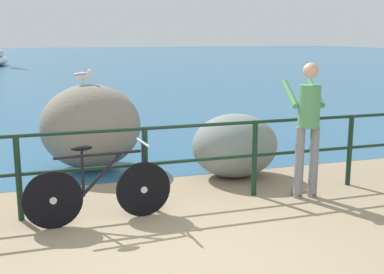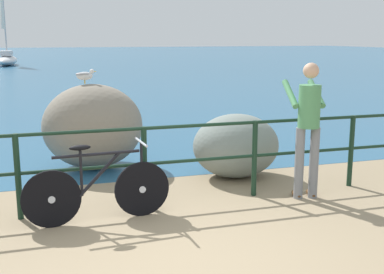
{
  "view_description": "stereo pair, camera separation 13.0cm",
  "coord_description": "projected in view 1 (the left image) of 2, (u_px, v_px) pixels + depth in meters",
  "views": [
    {
      "loc": [
        -1.29,
        -4.15,
        2.11
      ],
      "look_at": [
        0.74,
        2.06,
        0.77
      ],
      "focal_mm": 46.17,
      "sensor_mm": 36.0,
      "label": 1
    },
    {
      "loc": [
        -1.17,
        -4.19,
        2.11
      ],
      "look_at": [
        0.74,
        2.06,
        0.77
      ],
      "focal_mm": 46.17,
      "sensor_mm": 36.0,
      "label": 2
    }
  ],
  "objects": [
    {
      "name": "seagull",
      "position": [
        83.0,
        75.0,
        7.82
      ],
      "size": [
        0.34,
        0.14,
        0.23
      ],
      "rotation": [
        0.0,
        0.0,
        0.08
      ],
      "color": "gold",
      "rests_on": "breakwater_boulder_main"
    },
    {
      "name": "breakwater_boulder_right",
      "position": [
        235.0,
        145.0,
        7.47
      ],
      "size": [
        1.32,
        1.12,
        0.96
      ],
      "color": "gray",
      "rests_on": "ground"
    },
    {
      "name": "bicycle",
      "position": [
        100.0,
        189.0,
        5.63
      ],
      "size": [
        1.7,
        0.48,
        0.92
      ],
      "rotation": [
        0.0,
        0.0,
        0.07
      ],
      "color": "black",
      "rests_on": "ground_plane"
    },
    {
      "name": "ground_plane",
      "position": [
        59.0,
        82.0,
        23.3
      ],
      "size": [
        120.0,
        120.0,
        0.1
      ],
      "primitive_type": "cube",
      "color": "#937F60"
    },
    {
      "name": "person_at_railing",
      "position": [
        308.0,
        124.0,
        6.4
      ],
      "size": [
        0.52,
        0.67,
        1.78
      ],
      "rotation": [
        0.0,
        0.0,
        1.41
      ],
      "color": "slate",
      "rests_on": "ground_plane"
    },
    {
      "name": "promenade_railing",
      "position": [
        145.0,
        157.0,
        6.09
      ],
      "size": [
        9.0,
        0.07,
        1.02
      ],
      "color": "black",
      "rests_on": "ground_plane"
    },
    {
      "name": "breakwater_boulder_main",
      "position": [
        91.0,
        127.0,
        7.93
      ],
      "size": [
        1.61,
        1.38,
        1.36
      ],
      "color": "gray",
      "rests_on": "ground"
    },
    {
      "name": "sea_surface",
      "position": [
        42.0,
        57.0,
        49.17
      ],
      "size": [
        120.0,
        90.0,
        0.01
      ],
      "primitive_type": "cube",
      "color": "#285B7F",
      "rests_on": "ground_plane"
    }
  ]
}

